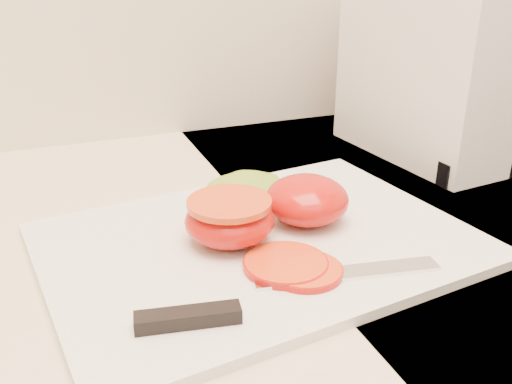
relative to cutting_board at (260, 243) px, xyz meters
name	(u,v)px	position (x,y,z in m)	size (l,w,h in m)	color
cutting_board	(260,243)	(0.00, 0.00, 0.00)	(0.40, 0.29, 0.01)	silver
tomato_half_dome	(307,200)	(0.06, 0.02, 0.03)	(0.09, 0.09, 0.05)	#B60D0E
tomato_half_cut	(230,219)	(-0.03, 0.01, 0.03)	(0.09, 0.09, 0.04)	#B60D0E
tomato_slice_0	(286,264)	(0.00, -0.06, 0.01)	(0.07, 0.07, 0.01)	#D9531D
tomato_slice_1	(305,270)	(0.01, -0.07, 0.01)	(0.06, 0.06, 0.01)	#D9531D
lettuce_leaf_0	(248,190)	(0.02, 0.09, 0.02)	(0.10, 0.07, 0.02)	#83AA2D
knife	(256,298)	(-0.04, -0.10, 0.01)	(0.27, 0.06, 0.01)	silver
appliance	(455,42)	(0.35, 0.18, 0.15)	(0.20, 0.25, 0.30)	white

